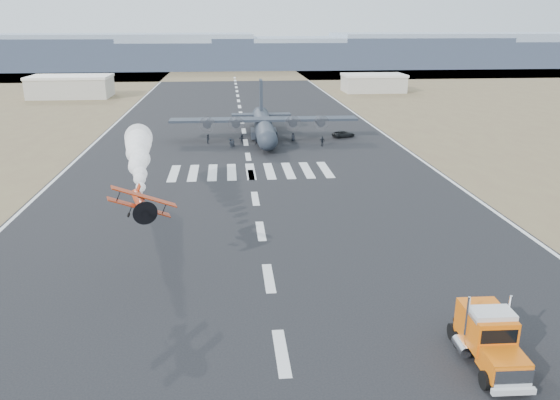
{
  "coord_description": "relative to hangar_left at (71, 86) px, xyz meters",
  "views": [
    {
      "loc": [
        -3.31,
        -33.53,
        22.51
      ],
      "look_at": [
        2.08,
        22.87,
        4.0
      ],
      "focal_mm": 35.0,
      "sensor_mm": 36.0,
      "label": 1
    }
  ],
  "objects": [
    {
      "name": "ridge_seg_f",
      "position": [
        182.0,
        115.0,
        5.09
      ],
      "size": [
        150.0,
        50.0,
        17.0
      ],
      "primitive_type": "cube",
      "color": "gray",
      "rests_on": "ground"
    },
    {
      "name": "ridge_seg_e",
      "position": [
        117.0,
        115.0,
        4.09
      ],
      "size": [
        150.0,
        50.0,
        15.0
      ],
      "primitive_type": "cube",
      "color": "gray",
      "rests_on": "ground"
    },
    {
      "name": "runway_markings",
      "position": [
        52.0,
        -85.0,
        -3.4
      ],
      "size": [
        60.0,
        260.0,
        0.01
      ],
      "primitive_type": null,
      "color": "silver",
      "rests_on": "ground"
    },
    {
      "name": "support_vehicle",
      "position": [
        72.24,
        -69.68,
        -2.75
      ],
      "size": [
        5.14,
        3.52,
        1.31
      ],
      "primitive_type": "imported",
      "rotation": [
        0.0,
        0.0,
        1.88
      ],
      "color": "black",
      "rests_on": "ground"
    },
    {
      "name": "crew_c",
      "position": [
        49.0,
        -77.3,
        -2.53
      ],
      "size": [
        0.98,
        1.26,
        1.76
      ],
      "primitive_type": "imported",
      "rotation": [
        0.0,
        0.0,
        5.17
      ],
      "color": "black",
      "rests_on": "ground"
    },
    {
      "name": "scrub_far",
      "position": [
        52.0,
        85.0,
        -3.41
      ],
      "size": [
        500.0,
        80.0,
        0.0
      ],
      "primitive_type": "cube",
      "color": "brown",
      "rests_on": "ground"
    },
    {
      "name": "crew_h",
      "position": [
        44.75,
        -73.2,
        -2.52
      ],
      "size": [
        0.66,
        0.94,
        1.77
      ],
      "primitive_type": "imported",
      "rotation": [
        0.0,
        0.0,
        1.73
      ],
      "color": "black",
      "rests_on": "ground"
    },
    {
      "name": "hangar_left",
      "position": [
        0.0,
        0.0,
        0.0
      ],
      "size": [
        24.5,
        14.5,
        6.7
      ],
      "color": "#A29D90",
      "rests_on": "ground"
    },
    {
      "name": "ground",
      "position": [
        52.0,
        -145.0,
        -3.41
      ],
      "size": [
        500.0,
        500.0,
        0.0
      ],
      "primitive_type": "plane",
      "color": "black",
      "rests_on": "ground"
    },
    {
      "name": "ridge_seg_d",
      "position": [
        52.0,
        115.0,
        3.09
      ],
      "size": [
        150.0,
        50.0,
        13.0
      ],
      "primitive_type": "cube",
      "color": "gray",
      "rests_on": "ground"
    },
    {
      "name": "crew_e",
      "position": [
        61.41,
        -72.71,
        -2.56
      ],
      "size": [
        0.89,
        0.62,
        1.69
      ],
      "primitive_type": "imported",
      "rotation": [
        0.0,
        0.0,
        6.14
      ],
      "color": "black",
      "rests_on": "ground"
    },
    {
      "name": "semi_truck",
      "position": [
        66.05,
        -147.42,
        -1.43
      ],
      "size": [
        3.27,
        9.02,
        4.03
      ],
      "rotation": [
        0.0,
        0.0,
        -0.03
      ],
      "color": "black",
      "rests_on": "ground"
    },
    {
      "name": "crew_f",
      "position": [
        51.23,
        -73.81,
        -2.57
      ],
      "size": [
        1.52,
        1.37,
        1.67
      ],
      "primitive_type": "imported",
      "rotation": [
        0.0,
        0.0,
        2.45
      ],
      "color": "black",
      "rests_on": "ground"
    },
    {
      "name": "transport_aircraft",
      "position": [
        55.81,
        -69.3,
        -0.64
      ],
      "size": [
        37.1,
        30.58,
        10.74
      ],
      "rotation": [
        0.0,
        0.0,
        -0.02
      ],
      "color": "#202630",
      "rests_on": "ground"
    },
    {
      "name": "crew_b",
      "position": [
        54.0,
        -75.38,
        -2.62
      ],
      "size": [
        0.9,
        0.83,
        1.58
      ],
      "primitive_type": "imported",
      "rotation": [
        0.0,
        0.0,
        5.66
      ],
      "color": "black",
      "rests_on": "ground"
    },
    {
      "name": "aerobatic_biplane",
      "position": [
        40.71,
        -131.79,
        3.9
      ],
      "size": [
        5.56,
        5.45,
        3.63
      ],
      "rotation": [
        0.0,
        0.42,
        0.16
      ],
      "color": "#A5250B"
    },
    {
      "name": "crew_a",
      "position": [
        54.93,
        -77.37,
        -2.52
      ],
      "size": [
        0.76,
        0.81,
        1.77
      ],
      "primitive_type": "imported",
      "rotation": [
        0.0,
        0.0,
        1.11
      ],
      "color": "black",
      "rests_on": "ground"
    },
    {
      "name": "smoke_trail",
      "position": [
        37.16,
        -109.32,
        4.09
      ],
      "size": [
        6.16,
        27.24,
        3.74
      ],
      "rotation": [
        0.0,
        0.0,
        0.16
      ],
      "color": "white"
    },
    {
      "name": "crew_g",
      "position": [
        49.48,
        -78.32,
        -2.49
      ],
      "size": [
        0.73,
        0.63,
        1.84
      ],
      "primitive_type": "imported",
      "rotation": [
        0.0,
        0.0,
        6.16
      ],
      "color": "black",
      "rests_on": "ground"
    },
    {
      "name": "hangar_right",
      "position": [
        98.0,
        5.0,
        -0.4
      ],
      "size": [
        20.5,
        12.5,
        5.9
      ],
      "color": "#A29D90",
      "rests_on": "ground"
    },
    {
      "name": "crew_d",
      "position": [
        66.4,
        -77.69,
        -2.46
      ],
      "size": [
        1.23,
        1.12,
        1.89
      ],
      "primitive_type": "imported",
      "rotation": [
        0.0,
        0.0,
        5.64
      ],
      "color": "black",
      "rests_on": "ground"
    },
    {
      "name": "ridge_seg_c",
      "position": [
        -13.0,
        115.0,
        5.09
      ],
      "size": [
        150.0,
        50.0,
        17.0
      ],
      "primitive_type": "cube",
      "color": "gray",
      "rests_on": "ground"
    }
  ]
}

